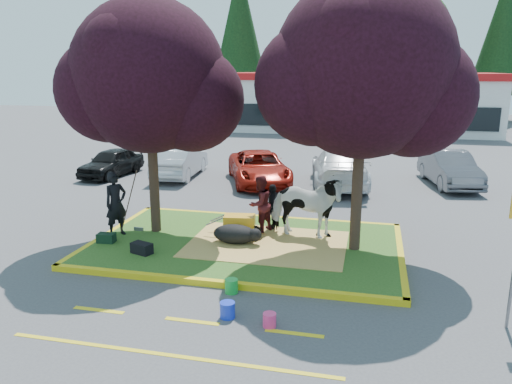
% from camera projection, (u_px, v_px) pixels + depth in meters
% --- Properties ---
extents(ground, '(90.00, 90.00, 0.00)m').
position_uv_depth(ground, '(246.00, 247.00, 13.62)').
color(ground, '#424244').
rests_on(ground, ground).
extents(median_island, '(8.00, 5.00, 0.15)m').
position_uv_depth(median_island, '(246.00, 245.00, 13.60)').
color(median_island, '#2A5219').
rests_on(median_island, ground).
extents(curb_near, '(8.30, 0.16, 0.15)m').
position_uv_depth(curb_near, '(217.00, 284.00, 11.16)').
color(curb_near, yellow).
rests_on(curb_near, ground).
extents(curb_far, '(8.30, 0.16, 0.15)m').
position_uv_depth(curb_far, '(266.00, 218.00, 16.04)').
color(curb_far, yellow).
rests_on(curb_far, ground).
extents(curb_left, '(0.16, 5.30, 0.15)m').
position_uv_depth(curb_left, '(110.00, 234.00, 14.50)').
color(curb_left, yellow).
rests_on(curb_left, ground).
extents(curb_right, '(0.16, 5.30, 0.15)m').
position_uv_depth(curb_right, '(401.00, 257.00, 12.70)').
color(curb_right, yellow).
rests_on(curb_right, ground).
extents(straw_bedding, '(4.20, 3.00, 0.01)m').
position_uv_depth(straw_bedding, '(267.00, 244.00, 13.45)').
color(straw_bedding, '#DEB25B').
rests_on(straw_bedding, median_island).
extents(tree_purple_left, '(5.06, 4.20, 6.51)m').
position_uv_depth(tree_purple_left, '(149.00, 83.00, 13.54)').
color(tree_purple_left, black).
rests_on(tree_purple_left, median_island).
extents(tree_purple_right, '(5.30, 4.40, 6.82)m').
position_uv_depth(tree_purple_right, '(364.00, 77.00, 12.04)').
color(tree_purple_right, black).
rests_on(tree_purple_right, median_island).
extents(fire_lane_stripe_a, '(1.10, 0.12, 0.01)m').
position_uv_depth(fire_lane_stripe_a, '(99.00, 310.00, 10.09)').
color(fire_lane_stripe_a, yellow).
rests_on(fire_lane_stripe_a, ground).
extents(fire_lane_stripe_b, '(1.10, 0.12, 0.01)m').
position_uv_depth(fire_lane_stripe_b, '(192.00, 321.00, 9.65)').
color(fire_lane_stripe_b, yellow).
rests_on(fire_lane_stripe_b, ground).
extents(fire_lane_stripe_c, '(1.10, 0.12, 0.01)m').
position_uv_depth(fire_lane_stripe_c, '(294.00, 333.00, 9.21)').
color(fire_lane_stripe_c, yellow).
rests_on(fire_lane_stripe_c, ground).
extents(fire_lane_long, '(6.00, 0.10, 0.01)m').
position_uv_depth(fire_lane_long, '(168.00, 355.00, 8.51)').
color(fire_lane_long, yellow).
rests_on(fire_lane_long, ground).
extents(retail_building, '(20.40, 8.40, 4.40)m').
position_uv_depth(retail_building, '(358.00, 101.00, 39.07)').
color(retail_building, silver).
rests_on(retail_building, ground).
extents(treeline, '(46.58, 7.80, 14.63)m').
position_uv_depth(treeline, '(356.00, 36.00, 47.01)').
color(treeline, black).
rests_on(treeline, ground).
extents(cow, '(2.21, 1.20, 1.79)m').
position_uv_depth(cow, '(305.00, 207.00, 13.77)').
color(cow, silver).
rests_on(cow, median_island).
extents(calf, '(1.33, 0.97, 0.52)m').
position_uv_depth(calf, '(235.00, 234.00, 13.46)').
color(calf, black).
rests_on(calf, median_island).
extents(handler, '(0.72, 0.80, 1.83)m').
position_uv_depth(handler, '(116.00, 204.00, 13.98)').
color(handler, black).
rests_on(handler, median_island).
extents(visitor_a, '(0.94, 1.01, 1.66)m').
position_uv_depth(visitor_a, '(260.00, 204.00, 14.26)').
color(visitor_a, '#421315').
rests_on(visitor_a, median_island).
extents(visitor_b, '(0.44, 0.83, 1.34)m').
position_uv_depth(visitor_b, '(273.00, 207.00, 14.60)').
color(visitor_b, black).
rests_on(visitor_b, median_island).
extents(wheelbarrow, '(1.56, 0.64, 0.59)m').
position_uv_depth(wheelbarrow, '(240.00, 222.00, 14.06)').
color(wheelbarrow, black).
rests_on(wheelbarrow, median_island).
extents(gear_bag_dark, '(0.61, 0.46, 0.28)m').
position_uv_depth(gear_bag_dark, '(142.00, 248.00, 12.74)').
color(gear_bag_dark, black).
rests_on(gear_bag_dark, median_island).
extents(gear_bag_green, '(0.49, 0.33, 0.25)m').
position_uv_depth(gear_bag_green, '(106.00, 238.00, 13.56)').
color(gear_bag_green, black).
rests_on(gear_bag_green, median_island).
extents(bucket_green, '(0.34, 0.34, 0.31)m').
position_uv_depth(bucket_green, '(231.00, 286.00, 10.85)').
color(bucket_green, green).
rests_on(bucket_green, ground).
extents(bucket_pink, '(0.34, 0.34, 0.27)m').
position_uv_depth(bucket_pink, '(270.00, 320.00, 9.42)').
color(bucket_pink, '#F33678').
rests_on(bucket_pink, ground).
extents(bucket_blue, '(0.31, 0.31, 0.32)m').
position_uv_depth(bucket_blue, '(227.00, 310.00, 9.76)').
color(bucket_blue, '#1830C5').
rests_on(bucket_blue, ground).
extents(car_black, '(1.86, 3.79, 1.25)m').
position_uv_depth(car_black, '(111.00, 162.00, 22.52)').
color(car_black, black).
rests_on(car_black, ground).
extents(car_silver, '(1.83, 4.38, 1.41)m').
position_uv_depth(car_silver, '(180.00, 161.00, 22.33)').
color(car_silver, '#AFB2B7').
rests_on(car_silver, ground).
extents(car_red, '(3.85, 5.33, 1.35)m').
position_uv_depth(car_red, '(259.00, 168.00, 21.06)').
color(car_red, '#9A170C').
rests_on(car_red, ground).
extents(car_white, '(2.90, 5.58, 1.55)m').
position_uv_depth(car_white, '(339.00, 167.00, 20.64)').
color(car_white, silver).
rests_on(car_white, ground).
extents(car_grey, '(2.30, 4.55, 1.43)m').
position_uv_depth(car_grey, '(450.00, 168.00, 20.68)').
color(car_grey, '#525359').
rests_on(car_grey, ground).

